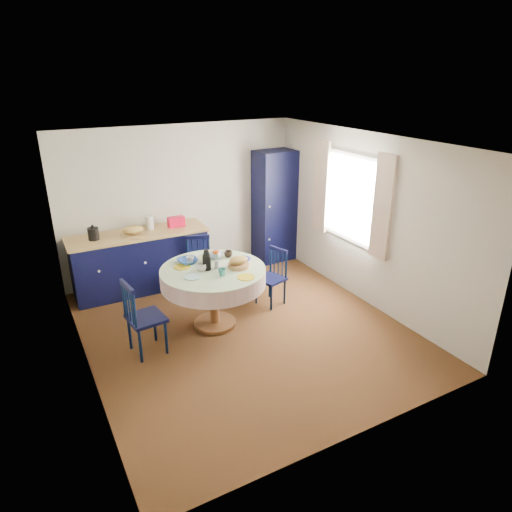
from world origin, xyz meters
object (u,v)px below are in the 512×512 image
at_px(mug_c, 228,254).
at_px(dining_table, 214,277).
at_px(chair_right, 272,276).
at_px(mug_b, 222,272).
at_px(chair_left, 142,317).
at_px(mug_d, 190,260).
at_px(mug_a, 202,267).
at_px(pantry_cabinet, 275,207).
at_px(cobalt_bowl, 188,261).
at_px(kitchen_counter, 140,260).
at_px(chair_far, 199,265).

bearing_deg(mug_c, dining_table, -142.66).
bearing_deg(chair_right, mug_b, -82.39).
relative_size(chair_left, mug_c, 8.51).
xyz_separation_m(mug_c, mug_d, (-0.55, 0.04, 0.00)).
distance_m(mug_a, mug_c, 0.57).
bearing_deg(pantry_cabinet, cobalt_bowl, -149.59).
bearing_deg(mug_a, chair_right, 8.63).
relative_size(chair_right, mug_a, 6.72).
height_order(mug_b, cobalt_bowl, mug_b).
height_order(pantry_cabinet, mug_d, pantry_cabinet).
bearing_deg(dining_table, pantry_cabinet, 41.06).
height_order(dining_table, mug_b, dining_table).
bearing_deg(chair_left, mug_a, -83.38).
distance_m(kitchen_counter, mug_c, 1.67).
bearing_deg(pantry_cabinet, mug_c, -140.07).
distance_m(chair_right, mug_d, 1.31).
bearing_deg(mug_d, mug_c, -4.60).
bearing_deg(pantry_cabinet, kitchen_counter, -179.59).
distance_m(chair_far, mug_b, 1.37).
bearing_deg(mug_c, chair_right, -6.71).
bearing_deg(mug_d, dining_table, -56.21).
distance_m(pantry_cabinet, dining_table, 2.60).
height_order(chair_far, mug_d, mug_d).
bearing_deg(chair_right, chair_left, -95.97).
height_order(mug_d, cobalt_bowl, mug_d).
relative_size(chair_left, mug_a, 7.67).
bearing_deg(mug_b, chair_left, 176.03).
relative_size(pantry_cabinet, chair_far, 2.18).
relative_size(chair_far, mug_b, 8.92).
bearing_deg(mug_a, chair_far, 71.00).
xyz_separation_m(mug_b, mug_c, (0.33, 0.53, -0.00)).
height_order(kitchen_counter, mug_a, kitchen_counter).
bearing_deg(chair_right, mug_a, -97.76).
bearing_deg(pantry_cabinet, chair_left, -149.46).
height_order(chair_far, cobalt_bowl, same).
distance_m(pantry_cabinet, mug_c, 2.16).
height_order(kitchen_counter, chair_right, kitchen_counter).
xyz_separation_m(chair_left, mug_c, (1.38, 0.46, 0.40)).
xyz_separation_m(chair_far, mug_d, (-0.39, -0.72, 0.43)).
bearing_deg(cobalt_bowl, mug_c, -5.55).
bearing_deg(dining_table, cobalt_bowl, 126.70).
height_order(chair_left, mug_b, chair_left).
bearing_deg(cobalt_bowl, mug_d, -20.66).
height_order(mug_c, mug_d, mug_d).
bearing_deg(mug_c, chair_left, -161.65).
bearing_deg(dining_table, chair_left, -169.31).
xyz_separation_m(kitchen_counter, mug_a, (0.40, -1.60, 0.41)).
distance_m(mug_b, mug_c, 0.63).
bearing_deg(chair_left, chair_far, -51.28).
relative_size(mug_a, mug_d, 1.20).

